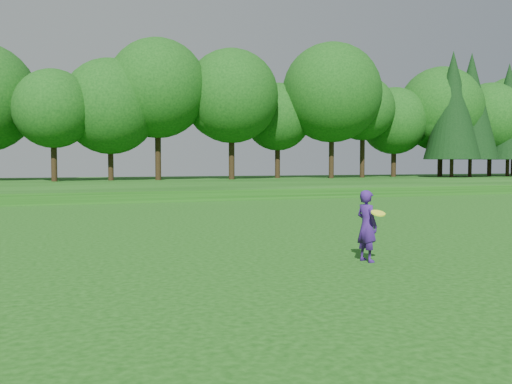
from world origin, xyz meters
name	(u,v)px	position (x,y,z in m)	size (l,w,h in m)	color
ground	(302,265)	(0.00, 0.00, 0.00)	(140.00, 140.00, 0.00)	#11440D
berm	(111,186)	(0.00, 34.00, 0.30)	(130.00, 30.00, 0.60)	#11440D
walking_path	(142,201)	(0.00, 20.00, 0.02)	(130.00, 1.60, 0.04)	gray
treeline	(105,89)	(0.00, 38.00, 8.10)	(104.00, 7.00, 15.00)	#0E3D0F
woman	(367,226)	(1.44, -0.15, 0.76)	(0.46, 0.83, 1.52)	#3A1974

